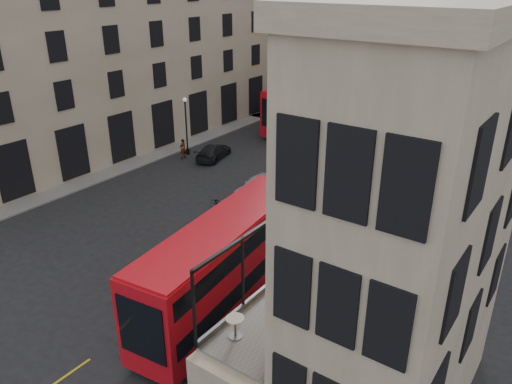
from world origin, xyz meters
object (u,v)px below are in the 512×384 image
Objects in this scene: pedestrian_a at (279,130)px; pedestrian_c at (413,144)px; bus_far at (307,103)px; cafe_table_far at (344,235)px; cafe_table_mid at (291,268)px; cafe_chair_d at (375,249)px; street_lamp_a at (187,129)px; car_a at (259,185)px; cafe_chair_b at (324,308)px; street_lamp_b at (370,111)px; cafe_chair_a at (279,346)px; car_b at (400,157)px; cafe_chair_c at (346,289)px; pedestrian_e at (183,149)px; traffic_light_near at (304,192)px; cyclist at (295,172)px; traffic_light_far at (266,110)px; car_c at (214,152)px; bicycle at (220,203)px; bus_near at (225,260)px; pedestrian_b at (337,132)px; cafe_table_near at (235,324)px; pedestrian_d at (432,151)px.

pedestrian_a is 0.86× the size of pedestrian_c.
cafe_table_far is at bearing -57.00° from bus_far.
cafe_table_mid is 0.92× the size of cafe_chair_d.
street_lamp_a is 11.54m from car_a.
cafe_chair_b reaches higher than cafe_table_far.
street_lamp_b is at bearing -26.56° from pedestrian_c.
cafe_chair_a is (7.28, -33.96, 3.96)m from pedestrian_c.
car_b is 29.16m from cafe_chair_b.
street_lamp_a is 32.64m from cafe_chair_a.
cafe_chair_c is at bearing -40.45° from car_a.
street_lamp_b is 6.93× the size of cafe_chair_c.
bus_far is at bearing 121.16° from cafe_chair_b.
pedestrian_e reaches higher than pedestrian_c.
bus_far is at bearing -158.96° from street_lamp_b.
cyclist is (-4.13, 5.78, -1.44)m from traffic_light_near.
cyclist is (7.14, -13.81, -1.83)m from bus_far.
traffic_light_near is at bearing -48.81° from traffic_light_far.
street_lamp_b is at bearing -131.77° from car_c.
pedestrian_c is 27.85m from cafe_chair_d.
street_lamp_b is 23.49m from bicycle.
cyclist is at bearing 127.93° from cafe_table_far.
car_c is at bearing 153.91° from traffic_light_near.
traffic_light_near is 2.04× the size of pedestrian_e.
cafe_table_far is (18.75, -23.57, 4.27)m from pedestrian_a.
car_a reaches higher than bicycle.
bus_near is 14.68× the size of cafe_chair_d.
bicycle is 19.38m from pedestrian_b.
car_a is at bearing 141.97° from cafe_chair_d.
cafe_table_near is (11.91, -18.15, 4.32)m from car_a.
street_lamp_b is 3.39× the size of pedestrian_d.
traffic_light_near is 5.91m from car_a.
cyclist is at bearing -1.08° from street_lamp_a.
bicycle is 1.02× the size of pedestrian_b.
car_a is at bearing -150.59° from car_b.
cafe_chair_b is at bearing -52.30° from traffic_light_far.
street_lamp_a is 3.24× the size of pedestrian_b.
car_b is at bearing 96.92° from pedestrian_c.
cafe_table_mid is (11.41, -33.95, 2.72)m from street_lamp_b.
bus_far is (-12.77, 29.63, 0.09)m from bus_near.
street_lamp_b is 3.18× the size of bicycle.
cafe_table_far is (0.43, 3.64, -0.05)m from cafe_table_mid.
car_a is 1.01× the size of car_c.
pedestrian_e is at bearing 149.51° from cafe_table_far.
cafe_chair_b is (14.56, -11.72, 4.41)m from bicycle.
pedestrian_b is at bearing -113.30° from street_lamp_b.
traffic_light_far is 0.30× the size of bus_far.
pedestrian_c reaches higher than car_c.
traffic_light_far is 7.70m from pedestrian_b.
street_lamp_a reaches higher than traffic_light_far.
bicycle is at bearing 118.58° from car_c.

